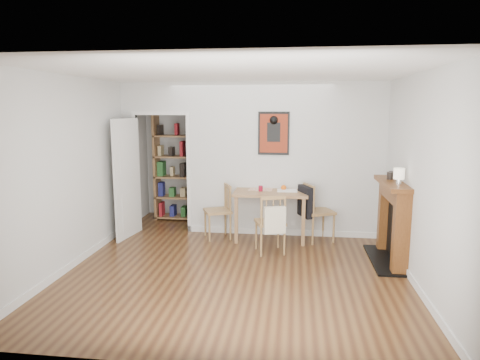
# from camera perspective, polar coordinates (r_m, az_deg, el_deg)

# --- Properties ---
(ground) EXTENTS (5.20, 5.20, 0.00)m
(ground) POSITION_cam_1_polar(r_m,az_deg,el_deg) (6.27, -0.03, -10.66)
(ground) COLOR brown
(ground) RESTS_ON ground
(room_shell) EXTENTS (5.20, 5.20, 5.20)m
(room_shell) POSITION_cam_1_polar(r_m,az_deg,el_deg) (7.26, 2.10, 2.68)
(room_shell) COLOR #B7B8B5
(room_shell) RESTS_ON ground
(dining_table) EXTENTS (1.20, 0.76, 0.82)m
(dining_table) POSITION_cam_1_polar(r_m,az_deg,el_deg) (7.09, 4.13, -2.24)
(dining_table) COLOR #916443
(dining_table) RESTS_ON ground
(chair_left) EXTENTS (0.60, 0.60, 0.92)m
(chair_left) POSITION_cam_1_polar(r_m,az_deg,el_deg) (7.17, -3.01, -4.23)
(chair_left) COLOR #A27E4B
(chair_left) RESTS_ON ground
(chair_right) EXTENTS (0.67, 0.63, 0.96)m
(chair_right) POSITION_cam_1_polar(r_m,az_deg,el_deg) (7.13, 10.28, -4.13)
(chair_right) COLOR #A27E4B
(chair_right) RESTS_ON ground
(chair_front) EXTENTS (0.57, 0.61, 0.91)m
(chair_front) POSITION_cam_1_polar(r_m,az_deg,el_deg) (6.48, 4.08, -5.71)
(chair_front) COLOR #A27E4B
(chair_front) RESTS_ON ground
(bookshelf) EXTENTS (0.89, 0.35, 2.10)m
(bookshelf) POSITION_cam_1_polar(r_m,az_deg,el_deg) (8.41, -8.32, 1.74)
(bookshelf) COLOR #916443
(bookshelf) RESTS_ON ground
(fireplace) EXTENTS (0.45, 1.25, 1.16)m
(fireplace) POSITION_cam_1_polar(r_m,az_deg,el_deg) (6.43, 19.79, -4.96)
(fireplace) COLOR brown
(fireplace) RESTS_ON ground
(red_glass) EXTENTS (0.07, 0.07, 0.09)m
(red_glass) POSITION_cam_1_polar(r_m,az_deg,el_deg) (7.03, 2.77, -1.13)
(red_glass) COLOR maroon
(red_glass) RESTS_ON dining_table
(orange_fruit) EXTENTS (0.09, 0.09, 0.09)m
(orange_fruit) POSITION_cam_1_polar(r_m,az_deg,el_deg) (7.14, 5.84, -1.02)
(orange_fruit) COLOR #E25B0B
(orange_fruit) RESTS_ON dining_table
(placemat) EXTENTS (0.42, 0.32, 0.00)m
(placemat) POSITION_cam_1_polar(r_m,az_deg,el_deg) (7.19, 2.79, -1.24)
(placemat) COLOR beige
(placemat) RESTS_ON dining_table
(notebook) EXTENTS (0.34, 0.25, 0.02)m
(notebook) POSITION_cam_1_polar(r_m,az_deg,el_deg) (7.08, 6.30, -1.41)
(notebook) COLOR silver
(notebook) RESTS_ON dining_table
(mantel_lamp) EXTENTS (0.14, 0.14, 0.23)m
(mantel_lamp) POSITION_cam_1_polar(r_m,az_deg,el_deg) (6.01, 20.44, 0.67)
(mantel_lamp) COLOR silver
(mantel_lamp) RESTS_ON fireplace
(ceramic_jar_a) EXTENTS (0.09, 0.09, 0.11)m
(ceramic_jar_a) POSITION_cam_1_polar(r_m,az_deg,el_deg) (6.46, 19.37, 0.54)
(ceramic_jar_a) COLOR black
(ceramic_jar_a) RESTS_ON fireplace
(ceramic_jar_b) EXTENTS (0.08, 0.08, 0.10)m
(ceramic_jar_b) POSITION_cam_1_polar(r_m,az_deg,el_deg) (6.61, 19.55, 0.69)
(ceramic_jar_b) COLOR black
(ceramic_jar_b) RESTS_ON fireplace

